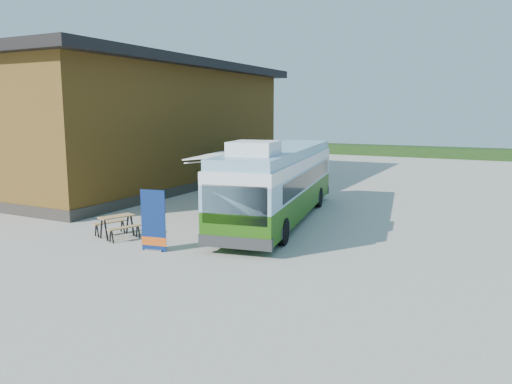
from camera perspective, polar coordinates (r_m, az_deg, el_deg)
The scene contains 10 objects.
ground at distance 17.98m, azimuth -6.21°, elevation -5.58°, with size 100.00×100.00×0.00m, color #BCB7AD.
barn at distance 31.69m, azimuth -12.41°, elevation 7.25°, with size 9.60×21.20×7.50m.
hedge at distance 52.70m, azimuth 25.26°, elevation 3.93°, with size 40.00×3.00×1.00m, color #264419.
bus at distance 20.89m, azimuth 2.66°, elevation 1.29°, with size 4.44×11.80×3.55m.
awning at distance 21.54m, azimuth -2.55°, elevation 3.90°, with size 3.35×4.66×0.52m.
banner at distance 16.76m, azimuth -11.64°, elevation -3.85°, with size 0.89×0.29×2.05m.
picnic_table at distance 18.93m, azimuth -15.63°, elevation -3.25°, with size 1.75×1.66×0.80m.
person_a at distance 24.97m, azimuth -4.05°, elevation 0.50°, with size 0.58×0.38×1.58m, color #999999.
person_b at distance 23.82m, azimuth -3.84°, elevation 0.24°, with size 0.84×0.65×1.72m, color #999999.
slurry_tanker at distance 30.19m, azimuth 1.80°, elevation 2.85°, with size 2.09×5.72×2.12m.
Camera 1 is at (9.56, -14.51, 4.59)m, focal length 35.00 mm.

